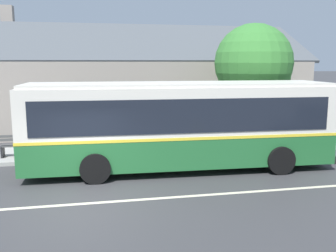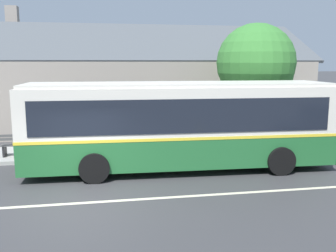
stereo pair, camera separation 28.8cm
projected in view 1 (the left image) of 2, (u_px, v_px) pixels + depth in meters
ground_plane at (82, 204)px, 10.41m from camera, size 300.00×300.00×0.00m
sidewalk_far at (86, 152)px, 16.19m from camera, size 60.00×3.00×0.15m
lane_divider_stripe at (82, 204)px, 10.41m from camera, size 60.00×0.16×0.01m
community_building at (111, 91)px, 23.78m from camera, size 22.80×9.81×7.31m
transit_bus at (180, 123)px, 13.60m from camera, size 11.12×3.04×3.18m
bench_by_building at (19, 147)px, 14.97m from camera, size 1.56×0.51×0.94m
street_tree_primary at (256, 66)px, 17.71m from camera, size 3.68×3.68×5.72m
bus_stop_sign at (328, 112)px, 17.08m from camera, size 0.36×0.07×2.40m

